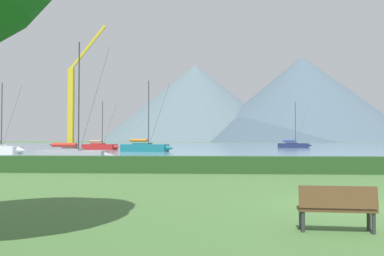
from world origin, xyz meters
TOP-DOWN VIEW (x-y plane):
  - ground_plane at (0.00, 0.00)m, footprint 1000.00×1000.00m
  - harbor_water at (0.00, 137.00)m, footprint 320.00×246.00m
  - hedge_line at (0.00, 11.00)m, footprint 80.00×1.20m
  - sailboat_slip_0 at (-16.93, 23.26)m, footprint 6.92×2.35m
  - sailboat_slip_2 at (-27.17, 66.17)m, footprint 7.91×3.76m
  - sailboat_slip_3 at (-15.77, 52.75)m, footprint 8.85×4.02m
  - sailboat_slip_4 at (14.20, 86.66)m, footprint 8.06×2.41m
  - park_bench_near_path at (-1.75, -3.55)m, footprint 1.56×0.58m
  - dock_crane at (-25.93, 47.42)m, footprint 6.29×2.00m
  - distant_hill_west_ridge at (79.15, 387.26)m, footprint 205.31×205.31m
  - distant_hill_central_peak at (61.32, 378.53)m, footprint 193.12×193.12m
  - distant_hill_east_ridge at (-27.12, 412.61)m, footprint 199.56×199.56m

SIDE VIEW (x-z plane):
  - ground_plane at x=0.00m, z-range 0.00..0.00m
  - harbor_water at x=0.00m, z-range 0.00..0.00m
  - hedge_line at x=0.00m, z-range 0.00..0.95m
  - park_bench_near_path at x=-1.75m, z-range 0.05..1.00m
  - sailboat_slip_0 at x=-16.93m, z-range -4.74..5.92m
  - sailboat_slip_2 at x=-27.17m, z-range -4.12..5.41m
  - sailboat_slip_4 at x=14.20m, z-range -4.83..6.18m
  - sailboat_slip_3 at x=-15.77m, z-range -5.02..6.47m
  - dock_crane at x=-25.93m, z-range -3.76..15.48m
  - distant_hill_central_peak at x=61.32m, z-range 0.00..52.14m
  - distant_hill_east_ridge at x=-27.12m, z-range 0.00..81.68m
  - distant_hill_west_ridge at x=79.15m, z-range 0.00..83.71m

